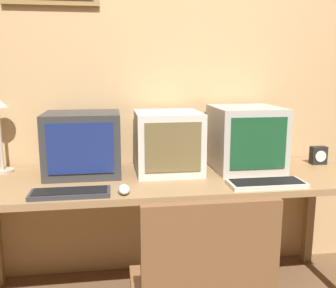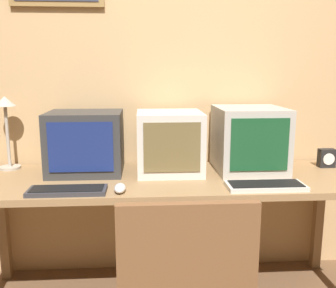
# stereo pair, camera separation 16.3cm
# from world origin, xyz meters

# --- Properties ---
(wall_back) EXTENTS (8.00, 0.08, 2.60)m
(wall_back) POSITION_xyz_m (-0.00, 1.50, 1.30)
(wall_back) COLOR tan
(wall_back) RESTS_ON ground_plane
(desk) EXTENTS (2.19, 0.68, 0.75)m
(desk) POSITION_xyz_m (0.00, 1.10, 0.68)
(desk) COLOR #99754C
(desk) RESTS_ON ground_plane
(monitor_left) EXTENTS (0.42, 0.36, 0.36)m
(monitor_left) POSITION_xyz_m (-0.47, 1.24, 0.93)
(monitor_left) COLOR #333333
(monitor_left) RESTS_ON desk
(monitor_center) EXTENTS (0.38, 0.39, 0.36)m
(monitor_center) POSITION_xyz_m (0.02, 1.22, 0.93)
(monitor_center) COLOR beige
(monitor_center) RESTS_ON desk
(monitor_right) EXTENTS (0.39, 0.42, 0.38)m
(monitor_right) POSITION_xyz_m (0.49, 1.22, 0.94)
(monitor_right) COLOR #B7B2A8
(monitor_right) RESTS_ON desk
(keyboard_main) EXTENTS (0.38, 0.14, 0.03)m
(keyboard_main) POSITION_xyz_m (-0.51, 0.85, 0.77)
(keyboard_main) COLOR #333338
(keyboard_main) RESTS_ON desk
(keyboard_side) EXTENTS (0.40, 0.16, 0.03)m
(keyboard_side) POSITION_xyz_m (0.49, 0.86, 0.77)
(keyboard_side) COLOR beige
(keyboard_side) RESTS_ON desk
(mouse_near_keyboard) EXTENTS (0.06, 0.12, 0.04)m
(mouse_near_keyboard) POSITION_xyz_m (-0.26, 0.85, 0.77)
(mouse_near_keyboard) COLOR silver
(mouse_near_keyboard) RESTS_ON desk
(desk_clock) EXTENTS (0.10, 0.06, 0.11)m
(desk_clock) POSITION_xyz_m (1.00, 1.26, 0.81)
(desk_clock) COLOR black
(desk_clock) RESTS_ON desk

